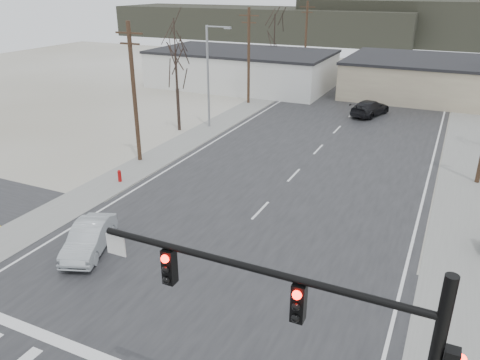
% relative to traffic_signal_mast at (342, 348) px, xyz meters
% --- Properties ---
extents(ground, '(140.00, 140.00, 0.00)m').
position_rel_traffic_signal_mast_xyz_m(ground, '(-7.89, 6.20, -4.67)').
color(ground, silver).
rests_on(ground, ground).
extents(main_road, '(18.00, 110.00, 0.05)m').
position_rel_traffic_signal_mast_xyz_m(main_road, '(-7.89, 21.20, -4.65)').
color(main_road, '#232325').
rests_on(main_road, ground).
extents(cross_road, '(90.00, 10.00, 0.04)m').
position_rel_traffic_signal_mast_xyz_m(cross_road, '(-7.89, 6.20, -4.65)').
color(cross_road, '#232325').
rests_on(cross_road, ground).
extents(sidewalk_left, '(3.00, 90.00, 0.06)m').
position_rel_traffic_signal_mast_xyz_m(sidewalk_left, '(-18.49, 26.20, -4.64)').
color(sidewalk_left, gray).
rests_on(sidewalk_left, ground).
extents(sidewalk_right, '(3.00, 90.00, 0.06)m').
position_rel_traffic_signal_mast_xyz_m(sidewalk_right, '(2.71, 26.20, -4.64)').
color(sidewalk_right, gray).
rests_on(sidewalk_right, ground).
extents(traffic_signal_mast, '(8.95, 0.43, 7.20)m').
position_rel_traffic_signal_mast_xyz_m(traffic_signal_mast, '(0.00, 0.00, 0.00)').
color(traffic_signal_mast, black).
rests_on(traffic_signal_mast, ground).
extents(fire_hydrant, '(0.24, 0.24, 0.87)m').
position_rel_traffic_signal_mast_xyz_m(fire_hydrant, '(-18.09, 14.20, -4.22)').
color(fire_hydrant, '#A50C0C').
rests_on(fire_hydrant, ground).
extents(building_left_far, '(22.30, 12.30, 4.50)m').
position_rel_traffic_signal_mast_xyz_m(building_left_far, '(-23.89, 46.20, -2.42)').
color(building_left_far, silver).
rests_on(building_left_far, ground).
extents(building_right_far, '(26.30, 14.30, 4.30)m').
position_rel_traffic_signal_mast_xyz_m(building_right_far, '(2.11, 50.20, -2.52)').
color(building_right_far, '#C0B593').
rests_on(building_right_far, ground).
extents(upole_left_b, '(2.20, 0.30, 10.00)m').
position_rel_traffic_signal_mast_xyz_m(upole_left_b, '(-19.39, 18.20, 0.55)').
color(upole_left_b, '#482F21').
rests_on(upole_left_b, ground).
extents(upole_left_c, '(2.20, 0.30, 10.00)m').
position_rel_traffic_signal_mast_xyz_m(upole_left_c, '(-19.39, 38.20, 0.55)').
color(upole_left_c, '#482F21').
rests_on(upole_left_c, ground).
extents(upole_left_d, '(2.20, 0.30, 10.00)m').
position_rel_traffic_signal_mast_xyz_m(upole_left_d, '(-19.39, 58.20, 0.55)').
color(upole_left_d, '#482F21').
rests_on(upole_left_d, ground).
extents(streetlight_main, '(2.40, 0.25, 9.00)m').
position_rel_traffic_signal_mast_xyz_m(streetlight_main, '(-18.69, 28.20, 0.41)').
color(streetlight_main, gray).
rests_on(streetlight_main, ground).
extents(tree_left_near, '(3.30, 3.30, 7.35)m').
position_rel_traffic_signal_mast_xyz_m(tree_left_near, '(-20.89, 26.20, 0.55)').
color(tree_left_near, '#33251F').
rests_on(tree_left_near, ground).
extents(tree_left_far, '(3.96, 3.96, 8.82)m').
position_rel_traffic_signal_mast_xyz_m(tree_left_far, '(-21.89, 52.20, 1.61)').
color(tree_left_far, '#33251F').
rests_on(tree_left_far, ground).
extents(tree_left_mid, '(3.96, 3.96, 8.82)m').
position_rel_traffic_signal_mast_xyz_m(tree_left_mid, '(-29.89, 40.20, 1.61)').
color(tree_left_mid, '#33251F').
rests_on(tree_left_mid, ground).
extents(hill_left, '(70.00, 18.00, 7.00)m').
position_rel_traffic_signal_mast_xyz_m(hill_left, '(-42.89, 98.20, -1.17)').
color(hill_left, '#333026').
rests_on(hill_left, ground).
extents(sedan_crossing, '(3.03, 4.62, 1.44)m').
position_rel_traffic_signal_mast_xyz_m(sedan_crossing, '(-13.82, 6.51, -3.91)').
color(sedan_crossing, '#A1A7AB').
rests_on(sedan_crossing, main_road).
extents(car_far_a, '(3.58, 5.64, 1.52)m').
position_rel_traffic_signal_mast_xyz_m(car_far_a, '(-6.20, 38.46, -3.87)').
color(car_far_a, black).
rests_on(car_far_a, main_road).
extents(car_far_b, '(1.99, 4.49, 1.50)m').
position_rel_traffic_signal_mast_xyz_m(car_far_b, '(-9.90, 69.40, -3.88)').
color(car_far_b, black).
rests_on(car_far_b, main_road).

